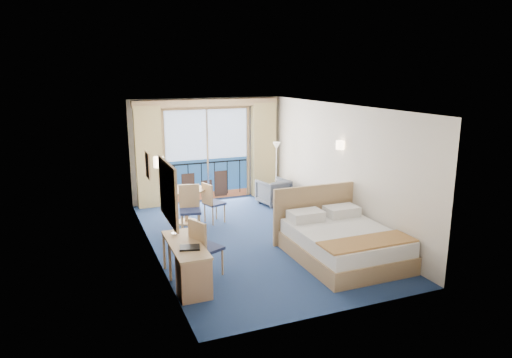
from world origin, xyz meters
name	(u,v)px	position (x,y,z in m)	size (l,w,h in m)	color
floor	(252,238)	(0.00, 0.00, 0.00)	(6.50, 6.50, 0.00)	navy
room_walls	(252,153)	(0.00, 0.00, 1.78)	(4.04, 6.54, 2.72)	silver
balcony_door	(207,157)	(-0.01, 3.22, 1.14)	(2.36, 0.03, 2.52)	navy
curtain_left	(149,157)	(-1.55, 3.07, 1.28)	(0.65, 0.22, 2.55)	#D6C376
curtain_right	(264,150)	(1.55, 3.07, 1.28)	(0.65, 0.22, 2.55)	#D6C376
pelmet	(207,103)	(0.00, 3.10, 2.58)	(3.80, 0.25, 0.18)	tan
mirror	(168,192)	(-1.97, -1.50, 1.55)	(0.05, 1.25, 0.95)	tan
wall_print	(148,165)	(-1.97, 0.45, 1.60)	(0.04, 0.42, 0.52)	tan
sconce_left	(159,162)	(-1.94, -0.60, 1.85)	(0.18, 0.18, 0.18)	#FFDDB2
sconce_right	(340,145)	(1.94, -0.15, 1.85)	(0.18, 0.18, 0.18)	#FFDDB2
bed	(342,242)	(1.14, -1.59, 0.32)	(1.83, 2.18, 1.15)	tan
nightstand	(329,216)	(1.75, -0.13, 0.30)	(0.46, 0.44, 0.60)	tan
phone	(330,200)	(1.78, -0.08, 0.64)	(0.17, 0.14, 0.08)	white
armchair	(273,192)	(1.43, 2.11, 0.33)	(0.70, 0.72, 0.66)	#41474F
floor_lamp	(276,157)	(1.60, 2.31, 1.20)	(0.22, 0.22, 1.58)	silver
desk	(192,271)	(-1.74, -1.92, 0.38)	(0.50, 1.45, 0.68)	tan
desk_chair	(203,245)	(-1.41, -1.40, 0.56)	(0.58, 0.57, 1.00)	#1F2749
folder	(190,248)	(-1.73, -1.76, 0.70)	(0.31, 0.23, 0.03)	black
desk_lamp	(174,217)	(-1.81, -1.08, 1.01)	(0.12, 0.12, 0.43)	silver
round_table	(186,197)	(-1.02, 1.49, 0.60)	(0.88, 0.88, 0.79)	tan
table_chair_a	(211,201)	(-0.49, 1.25, 0.52)	(0.51, 0.51, 0.93)	#1F2749
table_chair_b	(190,206)	(-1.09, 0.83, 0.58)	(0.51, 0.52, 1.02)	#1F2749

